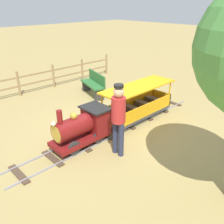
# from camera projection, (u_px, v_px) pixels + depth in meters

# --- Properties ---
(ground_plane) EXTENTS (60.00, 60.00, 0.00)m
(ground_plane) POSITION_uv_depth(u_px,v_px,m) (116.00, 129.00, 6.38)
(ground_plane) COLOR #A38C51
(track) EXTENTS (0.72, 6.05, 0.04)m
(track) POSITION_uv_depth(u_px,v_px,m) (115.00, 129.00, 6.35)
(track) COLOR gray
(track) RESTS_ON ground_plane
(locomotive) EXTENTS (0.68, 1.45, 1.03)m
(locomotive) POSITION_uv_depth(u_px,v_px,m) (83.00, 126.00, 5.50)
(locomotive) COLOR maroon
(locomotive) RESTS_ON ground_plane
(passenger_car) EXTENTS (0.78, 2.35, 0.97)m
(passenger_car) POSITION_uv_depth(u_px,v_px,m) (138.00, 106.00, 6.75)
(passenger_car) COLOR #3F3F3F
(passenger_car) RESTS_ON ground_plane
(conductor_person) EXTENTS (0.30, 0.30, 1.62)m
(conductor_person) POSITION_uv_depth(u_px,v_px,m) (118.00, 115.00, 4.96)
(conductor_person) COLOR #282D47
(conductor_person) RESTS_ON ground_plane
(park_bench) EXTENTS (1.36, 0.74, 0.82)m
(park_bench) POSITION_uv_depth(u_px,v_px,m) (94.00, 84.00, 8.53)
(park_bench) COLOR #2D6B33
(park_bench) RESTS_ON ground_plane
(fence_section) EXTENTS (0.08, 7.13, 0.90)m
(fence_section) POSITION_uv_depth(u_px,v_px,m) (37.00, 79.00, 8.88)
(fence_section) COLOR #93754C
(fence_section) RESTS_ON ground_plane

